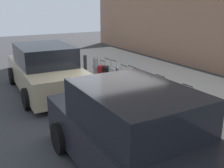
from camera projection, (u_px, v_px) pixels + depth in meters
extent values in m
plane|color=#333335|center=(111.00, 103.00, 8.19)|extent=(40.00, 40.00, 0.00)
cube|color=#ADA89E|center=(172.00, 88.00, 9.35)|extent=(18.00, 5.00, 0.14)
cube|color=maroon|center=(200.00, 118.00, 6.08)|extent=(0.45, 0.22, 0.58)
cube|color=black|center=(200.00, 118.00, 6.08)|extent=(0.45, 0.06, 0.59)
cylinder|color=gray|center=(208.00, 108.00, 5.84)|extent=(0.02, 0.02, 0.04)
cylinder|color=gray|center=(194.00, 103.00, 6.14)|extent=(0.02, 0.02, 0.04)
cylinder|color=black|center=(201.00, 104.00, 5.98)|extent=(0.38, 0.05, 0.02)
cylinder|color=black|center=(205.00, 131.00, 6.00)|extent=(0.05, 0.02, 0.04)
cylinder|color=black|center=(192.00, 125.00, 6.31)|extent=(0.05, 0.02, 0.04)
cube|color=#9EA0A8|center=(186.00, 108.00, 6.46)|extent=(0.39, 0.18, 0.70)
cube|color=black|center=(186.00, 108.00, 6.46)|extent=(0.40, 0.03, 0.71)
cylinder|color=gray|center=(192.00, 92.00, 6.18)|extent=(0.02, 0.02, 0.25)
cylinder|color=gray|center=(182.00, 88.00, 6.46)|extent=(0.02, 0.02, 0.25)
cylinder|color=black|center=(188.00, 85.00, 6.28)|extent=(0.33, 0.03, 0.02)
cylinder|color=black|center=(190.00, 123.00, 6.41)|extent=(0.04, 0.02, 0.04)
cylinder|color=black|center=(180.00, 118.00, 6.70)|extent=(0.04, 0.02, 0.04)
cube|color=black|center=(173.00, 105.00, 6.88)|extent=(0.45, 0.20, 0.56)
cube|color=black|center=(173.00, 105.00, 6.88)|extent=(0.45, 0.05, 0.57)
cylinder|color=gray|center=(180.00, 91.00, 6.60)|extent=(0.02, 0.02, 0.29)
cylinder|color=gray|center=(169.00, 87.00, 6.91)|extent=(0.02, 0.02, 0.29)
cylinder|color=black|center=(174.00, 84.00, 6.71)|extent=(0.38, 0.04, 0.02)
cylinder|color=black|center=(178.00, 116.00, 6.80)|extent=(0.04, 0.02, 0.04)
cylinder|color=black|center=(167.00, 111.00, 7.12)|extent=(0.04, 0.02, 0.04)
cube|color=red|center=(159.00, 97.00, 7.22)|extent=(0.42, 0.21, 0.74)
cube|color=black|center=(159.00, 97.00, 7.22)|extent=(0.43, 0.04, 0.75)
cylinder|color=gray|center=(164.00, 81.00, 6.93)|extent=(0.02, 0.02, 0.23)
cylinder|color=gray|center=(156.00, 78.00, 7.23)|extent=(0.02, 0.02, 0.23)
cylinder|color=black|center=(160.00, 76.00, 7.05)|extent=(0.36, 0.03, 0.02)
cylinder|color=black|center=(163.00, 111.00, 7.17)|extent=(0.04, 0.02, 0.04)
cylinder|color=black|center=(154.00, 106.00, 7.48)|extent=(0.04, 0.02, 0.04)
cube|color=navy|center=(149.00, 92.00, 7.66)|extent=(0.50, 0.27, 0.70)
cube|color=black|center=(149.00, 92.00, 7.66)|extent=(0.49, 0.07, 0.71)
cylinder|color=gray|center=(154.00, 82.00, 7.38)|extent=(0.02, 0.02, 0.04)
cylinder|color=gray|center=(145.00, 78.00, 7.73)|extent=(0.02, 0.02, 0.04)
cylinder|color=black|center=(149.00, 79.00, 7.55)|extent=(0.42, 0.05, 0.02)
cylinder|color=black|center=(153.00, 105.00, 7.58)|extent=(0.04, 0.02, 0.04)
cylinder|color=black|center=(144.00, 100.00, 7.93)|extent=(0.04, 0.02, 0.04)
cube|color=#0F606B|center=(137.00, 88.00, 8.01)|extent=(0.35, 0.19, 0.73)
cube|color=black|center=(137.00, 88.00, 8.01)|extent=(0.35, 0.04, 0.75)
cylinder|color=gray|center=(141.00, 74.00, 7.75)|extent=(0.02, 0.02, 0.20)
cylinder|color=gray|center=(135.00, 72.00, 7.99)|extent=(0.02, 0.02, 0.20)
cylinder|color=black|center=(138.00, 70.00, 7.85)|extent=(0.29, 0.02, 0.02)
cylinder|color=black|center=(140.00, 100.00, 7.99)|extent=(0.04, 0.02, 0.04)
cylinder|color=black|center=(134.00, 97.00, 8.23)|extent=(0.04, 0.02, 0.04)
cube|color=#59601E|center=(132.00, 84.00, 8.47)|extent=(0.50, 0.27, 0.65)
cube|color=black|center=(132.00, 84.00, 8.47)|extent=(0.50, 0.06, 0.66)
cylinder|color=gray|center=(136.00, 72.00, 8.16)|extent=(0.02, 0.02, 0.26)
cylinder|color=gray|center=(128.00, 69.00, 8.51)|extent=(0.02, 0.02, 0.26)
cylinder|color=black|center=(132.00, 67.00, 8.29)|extent=(0.43, 0.04, 0.02)
cylinder|color=black|center=(136.00, 95.00, 8.37)|extent=(0.04, 0.02, 0.04)
cylinder|color=black|center=(128.00, 91.00, 8.73)|extent=(0.04, 0.02, 0.04)
cube|color=maroon|center=(124.00, 81.00, 8.91)|extent=(0.45, 0.27, 0.58)
cube|color=black|center=(124.00, 81.00, 8.91)|extent=(0.45, 0.06, 0.59)
cylinder|color=gray|center=(127.00, 71.00, 8.63)|extent=(0.02, 0.02, 0.27)
cylinder|color=gray|center=(121.00, 68.00, 8.95)|extent=(0.02, 0.02, 0.27)
cylinder|color=black|center=(124.00, 65.00, 8.75)|extent=(0.38, 0.04, 0.02)
cylinder|color=black|center=(126.00, 91.00, 8.82)|extent=(0.04, 0.02, 0.04)
cylinder|color=black|center=(121.00, 87.00, 9.16)|extent=(0.04, 0.02, 0.04)
cube|color=#9EA0A8|center=(114.00, 77.00, 9.23)|extent=(0.38, 0.21, 0.70)
cube|color=black|center=(114.00, 77.00, 9.23)|extent=(0.38, 0.04, 0.71)
cylinder|color=gray|center=(116.00, 65.00, 8.96)|extent=(0.02, 0.02, 0.24)
cylinder|color=gray|center=(112.00, 63.00, 9.22)|extent=(0.02, 0.02, 0.24)
cylinder|color=black|center=(114.00, 60.00, 9.05)|extent=(0.32, 0.03, 0.02)
cylinder|color=black|center=(116.00, 87.00, 9.19)|extent=(0.04, 0.02, 0.04)
cylinder|color=black|center=(112.00, 85.00, 9.46)|extent=(0.04, 0.02, 0.04)
cube|color=black|center=(108.00, 75.00, 9.65)|extent=(0.47, 0.25, 0.61)
cube|color=black|center=(108.00, 75.00, 9.65)|extent=(0.48, 0.05, 0.62)
cylinder|color=gray|center=(110.00, 64.00, 9.34)|extent=(0.02, 0.02, 0.30)
cylinder|color=gray|center=(105.00, 62.00, 9.68)|extent=(0.02, 0.02, 0.30)
cylinder|color=black|center=(108.00, 59.00, 9.47)|extent=(0.41, 0.03, 0.02)
cylinder|color=black|center=(111.00, 84.00, 9.55)|extent=(0.04, 0.02, 0.04)
cylinder|color=black|center=(105.00, 81.00, 9.90)|extent=(0.04, 0.02, 0.04)
cube|color=red|center=(103.00, 73.00, 10.09)|extent=(0.42, 0.28, 0.53)
cube|color=black|center=(103.00, 73.00, 10.09)|extent=(0.41, 0.07, 0.54)
cylinder|color=gray|center=(105.00, 64.00, 9.85)|extent=(0.02, 0.02, 0.21)
cylinder|color=gray|center=(101.00, 63.00, 10.12)|extent=(0.02, 0.02, 0.21)
cylinder|color=black|center=(103.00, 61.00, 9.95)|extent=(0.34, 0.04, 0.02)
cylinder|color=black|center=(105.00, 80.00, 10.02)|extent=(0.05, 0.02, 0.04)
cylinder|color=black|center=(101.00, 78.00, 10.31)|extent=(0.05, 0.02, 0.04)
cylinder|color=#99999E|center=(96.00, 68.00, 10.58)|extent=(0.20, 0.20, 0.66)
sphere|color=#99999E|center=(96.00, 59.00, 10.47)|extent=(0.21, 0.21, 0.21)
cylinder|color=#99999E|center=(94.00, 67.00, 10.70)|extent=(0.09, 0.10, 0.09)
cylinder|color=#99999E|center=(97.00, 68.00, 10.45)|extent=(0.09, 0.10, 0.09)
cylinder|color=#333338|center=(85.00, 64.00, 11.09)|extent=(0.14, 0.14, 0.75)
cube|color=black|center=(133.00, 145.00, 4.62)|extent=(4.33, 1.80, 0.80)
cube|color=black|center=(134.00, 106.00, 4.40)|extent=(2.25, 1.65, 0.66)
cylinder|color=black|center=(60.00, 138.00, 5.39)|extent=(0.64, 0.22, 0.64)
cylinder|color=black|center=(133.00, 120.00, 6.23)|extent=(0.64, 0.22, 0.64)
cube|color=tan|center=(46.00, 75.00, 9.16)|extent=(4.65, 1.96, 0.79)
cube|color=black|center=(44.00, 55.00, 8.95)|extent=(2.44, 1.76, 0.65)
cylinder|color=black|center=(12.00, 76.00, 10.02)|extent=(0.65, 0.24, 0.64)
cylinder|color=black|center=(60.00, 70.00, 10.86)|extent=(0.65, 0.24, 0.64)
cylinder|color=black|center=(27.00, 99.00, 7.61)|extent=(0.65, 0.24, 0.64)
cylinder|color=black|center=(86.00, 89.00, 8.45)|extent=(0.65, 0.24, 0.64)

